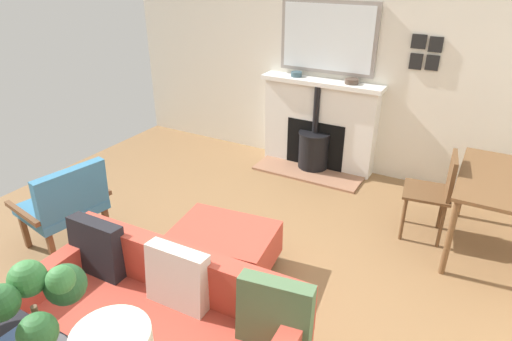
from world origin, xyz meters
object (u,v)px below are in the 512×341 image
at_px(mantel_bowl_far, 352,81).
at_px(dining_chair_near_fireplace, 437,188).
at_px(armchair_accent, 66,202).
at_px(dining_table, 510,190).
at_px(ottoman, 224,245).
at_px(potted_plant, 35,313).
at_px(mantel_bowl_near, 296,74).
at_px(sofa, 159,329).
at_px(fireplace, 318,130).

relative_size(mantel_bowl_far, dining_chair_near_fireplace, 0.18).
height_order(armchair_accent, dining_table, armchair_accent).
bearing_deg(dining_chair_near_fireplace, ottoman, -46.46).
relative_size(potted_plant, dining_table, 0.52).
bearing_deg(dining_table, potted_plant, -28.28).
xyz_separation_m(ottoman, dining_table, (-1.31, 1.93, 0.40)).
relative_size(mantel_bowl_near, sofa, 0.08).
bearing_deg(potted_plant, dining_table, 151.72).
relative_size(mantel_bowl_near, dining_chair_near_fireplace, 0.16).
bearing_deg(ottoman, dining_chair_near_fireplace, 133.54).
distance_m(ottoman, dining_table, 2.37).
bearing_deg(sofa, armchair_accent, -111.70).
height_order(mantel_bowl_far, dining_table, mantel_bowl_far).
relative_size(ottoman, dining_chair_near_fireplace, 1.06).
distance_m(sofa, dining_table, 2.92).
height_order(mantel_bowl_near, potted_plant, potted_plant).
distance_m(fireplace, potted_plant, 4.01).
relative_size(fireplace, potted_plant, 2.50).
height_order(mantel_bowl_near, sofa, mantel_bowl_near).
distance_m(mantel_bowl_far, sofa, 3.34).
height_order(fireplace, armchair_accent, fireplace).
bearing_deg(mantel_bowl_far, potted_plant, 0.59).
height_order(ottoman, dining_chair_near_fireplace, dining_chair_near_fireplace).
bearing_deg(mantel_bowl_near, mantel_bowl_far, 90.00).
bearing_deg(armchair_accent, mantel_bowl_near, 160.98).
xyz_separation_m(fireplace, mantel_bowl_far, (-0.02, 0.35, 0.63)).
xyz_separation_m(mantel_bowl_near, armchair_accent, (2.64, -0.91, -0.64)).
bearing_deg(mantel_bowl_far, ottoman, -6.57).
xyz_separation_m(mantel_bowl_far, potted_plant, (3.96, 0.04, 0.02)).
bearing_deg(sofa, dining_chair_near_fireplace, 152.94).
xyz_separation_m(armchair_accent, dining_table, (-1.72, 3.25, 0.16)).
height_order(mantel_bowl_near, armchair_accent, mantel_bowl_near).
relative_size(mantel_bowl_far, dining_table, 0.14).
relative_size(mantel_bowl_far, armchair_accent, 0.18).
bearing_deg(ottoman, fireplace, -177.64).
distance_m(mantel_bowl_near, dining_chair_near_fireplace, 2.11).
height_order(ottoman, potted_plant, potted_plant).
bearing_deg(potted_plant, fireplace, -174.36).
bearing_deg(armchair_accent, mantel_bowl_far, 149.19).
distance_m(mantel_bowl_near, ottoman, 2.43).
height_order(mantel_bowl_near, dining_table, mantel_bowl_near).
bearing_deg(mantel_bowl_near, dining_table, 68.54).
bearing_deg(ottoman, mantel_bowl_far, 173.43).
xyz_separation_m(fireplace, dining_table, (0.90, 2.02, 0.16)).
distance_m(fireplace, dining_table, 2.22).
height_order(dining_table, dining_chair_near_fireplace, dining_chair_near_fireplace).
relative_size(ottoman, dining_table, 0.79).
xyz_separation_m(potted_plant, dining_table, (-3.04, 1.63, -0.49)).
height_order(mantel_bowl_far, dining_chair_near_fireplace, mantel_bowl_far).
height_order(mantel_bowl_near, ottoman, mantel_bowl_near).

